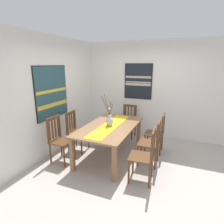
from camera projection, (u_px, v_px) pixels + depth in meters
ground_plane at (127, 163)px, 3.97m from camera, size 6.40×6.40×0.03m
wall_back at (53, 95)px, 4.31m from camera, size 6.40×0.12×2.70m
wall_side at (148, 90)px, 5.28m from camera, size 0.12×6.40×2.70m
dining_table at (110, 130)px, 4.12m from camera, size 1.87×1.05×0.74m
table_runner at (110, 125)px, 4.09m from camera, size 1.72×0.36×0.01m
centerpiece_vase at (109, 120)px, 4.04m from camera, size 0.25×0.33×0.69m
chair_0 at (145, 155)px, 3.24m from camera, size 0.45×0.45×1.00m
chair_1 at (152, 142)px, 3.79m from camera, size 0.43×0.43×0.97m
chair_2 at (76, 130)px, 4.47m from camera, size 0.44×0.44×0.97m
chair_3 at (157, 132)px, 4.34m from camera, size 0.43×0.43×0.95m
chair_4 at (128, 120)px, 5.32m from camera, size 0.42×0.42×0.92m
chair_5 at (59, 139)px, 3.94m from camera, size 0.43×0.43×0.99m
painting_on_back_wall at (52, 92)px, 4.16m from camera, size 1.04×0.05×1.18m
painting_on_side_wall at (138, 81)px, 5.27m from camera, size 0.05×0.80×1.00m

